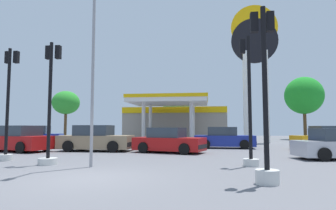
# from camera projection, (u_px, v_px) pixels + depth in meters

# --- Properties ---
(ground_plane) EXTENTS (90.00, 90.00, 0.00)m
(ground_plane) POSITION_uv_depth(u_px,v_px,m) (89.00, 178.00, 8.59)
(ground_plane) COLOR slate
(ground_plane) RESTS_ON ground
(gas_station) EXTENTS (11.01, 11.87, 4.36)m
(gas_station) POSITION_uv_depth(u_px,v_px,m) (176.00, 122.00, 31.67)
(gas_station) COLOR gray
(gas_station) RESTS_ON ground
(station_pole_sign) EXTENTS (4.57, 0.56, 13.81)m
(station_pole_sign) POSITION_uv_depth(u_px,v_px,m) (255.00, 53.00, 28.28)
(station_pole_sign) COLOR white
(station_pole_sign) RESTS_ON ground
(car_0) EXTENTS (4.38, 2.09, 1.55)m
(car_0) POSITION_uv_depth(u_px,v_px,m) (224.00, 138.00, 20.82)
(car_0) COLOR black
(car_0) RESTS_ON ground
(car_1) EXTENTS (4.89, 3.02, 1.63)m
(car_1) POSITION_uv_depth(u_px,v_px,m) (18.00, 140.00, 17.99)
(car_1) COLOR black
(car_1) RESTS_ON ground
(car_2) EXTENTS (4.64, 2.15, 1.66)m
(car_2) POSITION_uv_depth(u_px,v_px,m) (96.00, 139.00, 18.34)
(car_2) COLOR black
(car_2) RESTS_ON ground
(car_4) EXTENTS (4.53, 2.84, 1.51)m
(car_4) POSITION_uv_depth(u_px,v_px,m) (169.00, 141.00, 17.14)
(car_4) COLOR black
(car_4) RESTS_ON ground
(car_5) EXTENTS (4.75, 2.61, 1.61)m
(car_5) POSITION_uv_depth(u_px,v_px,m) (329.00, 139.00, 18.97)
(car_5) COLOR black
(car_5) RESTS_ON ground
(car_6) EXTENTS (4.97, 3.17, 1.65)m
(car_6) POSITION_uv_depth(u_px,v_px,m) (32.00, 137.00, 23.13)
(car_6) COLOR black
(car_6) RESTS_ON ground
(traffic_signal_0) EXTENTS (0.63, 0.66, 5.24)m
(traffic_signal_0) POSITION_uv_depth(u_px,v_px,m) (249.00, 118.00, 11.35)
(traffic_signal_0) COLOR silver
(traffic_signal_0) RESTS_ON ground
(traffic_signal_1) EXTENTS (0.76, 0.76, 5.10)m
(traffic_signal_1) POSITION_uv_depth(u_px,v_px,m) (50.00, 119.00, 11.77)
(traffic_signal_1) COLOR silver
(traffic_signal_1) RESTS_ON ground
(traffic_signal_2) EXTENTS (0.65, 0.67, 4.91)m
(traffic_signal_2) POSITION_uv_depth(u_px,v_px,m) (265.00, 115.00, 7.79)
(traffic_signal_2) COLOR silver
(traffic_signal_2) RESTS_ON ground
(traffic_signal_3) EXTENTS (0.65, 0.66, 5.23)m
(traffic_signal_3) POSITION_uv_depth(u_px,v_px,m) (8.00, 111.00, 13.17)
(traffic_signal_3) COLOR silver
(traffic_signal_3) RESTS_ON ground
(tree_0) EXTENTS (3.75, 3.75, 6.56)m
(tree_0) POSITION_uv_depth(u_px,v_px,m) (66.00, 103.00, 39.57)
(tree_0) COLOR brown
(tree_0) RESTS_ON ground
(tree_1) EXTENTS (4.02, 4.02, 5.81)m
(tree_1) POSITION_uv_depth(u_px,v_px,m) (177.00, 108.00, 39.29)
(tree_1) COLOR brown
(tree_1) RESTS_ON ground
(tree_2) EXTENTS (4.64, 4.64, 7.84)m
(tree_2) POSITION_uv_depth(u_px,v_px,m) (304.00, 96.00, 35.61)
(tree_2) COLOR brown
(tree_2) RESTS_ON ground
(corner_streetlamp) EXTENTS (0.24, 1.48, 7.67)m
(corner_streetlamp) POSITION_uv_depth(u_px,v_px,m) (91.00, 50.00, 11.08)
(corner_streetlamp) COLOR gray
(corner_streetlamp) RESTS_ON ground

